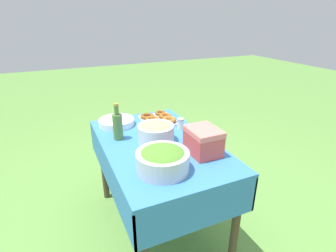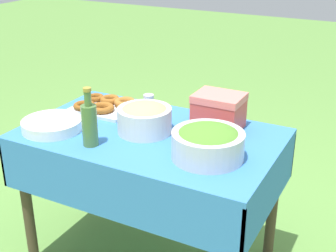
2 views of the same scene
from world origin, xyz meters
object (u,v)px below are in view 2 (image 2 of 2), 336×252
pasta_bowl (144,117)px  cooler_box (219,111)px  donut_platter (105,105)px  plate_stack (52,125)px  salad_bowl (208,142)px  olive_oil_bottle (89,123)px

pasta_bowl → cooler_box: bearing=36.1°
donut_platter → plate_stack: size_ratio=1.14×
donut_platter → cooler_box: bearing=4.5°
donut_platter → cooler_box: 0.59m
pasta_bowl → cooler_box: size_ratio=1.13×
salad_bowl → pasta_bowl: 0.36m
plate_stack → salad_bowl: bearing=5.6°
olive_oil_bottle → cooler_box: olive_oil_bottle is taller
donut_platter → cooler_box: cooler_box is taller
pasta_bowl → plate_stack: 0.42m
salad_bowl → plate_stack: 0.73m
plate_stack → olive_oil_bottle: 0.26m
pasta_bowl → donut_platter: bearing=154.4°
donut_platter → olive_oil_bottle: size_ratio=1.22×
plate_stack → olive_oil_bottle: (0.25, -0.05, 0.08)m
plate_stack → cooler_box: (0.65, 0.37, 0.06)m
donut_platter → pasta_bowl: bearing=-25.6°
donut_platter → plate_stack: 0.33m
pasta_bowl → plate_stack: pasta_bowl is taller
donut_platter → plate_stack: (-0.06, -0.32, 0.00)m
donut_platter → olive_oil_bottle: 0.42m
pasta_bowl → plate_stack: size_ratio=0.89×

